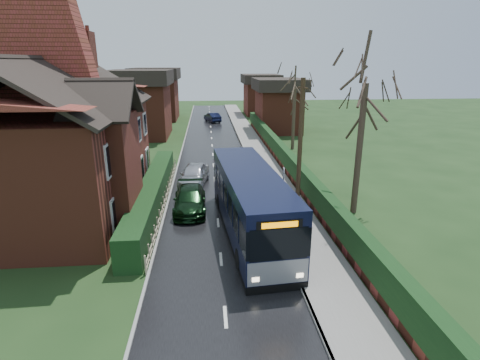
{
  "coord_description": "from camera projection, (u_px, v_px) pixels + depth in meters",
  "views": [
    {
      "loc": [
        -0.45,
        -16.94,
        8.48
      ],
      "look_at": [
        1.39,
        4.05,
        1.8
      ],
      "focal_mm": 28.0,
      "sensor_mm": 36.0,
      "label": 1
    }
  ],
  "objects": [
    {
      "name": "bus_stop_sign",
      "position": [
        283.0,
        181.0,
        22.36
      ],
      "size": [
        0.07,
        0.38,
        2.51
      ],
      "rotation": [
        0.0,
        0.0,
        -0.05
      ],
      "color": "slate",
      "rests_on": "ground"
    },
    {
      "name": "brick_house",
      "position": [
        61.0,
        138.0,
        21.17
      ],
      "size": [
        9.3,
        14.6,
        10.3
      ],
      "color": "brown",
      "rests_on": "ground"
    },
    {
      "name": "right_wall_hedge",
      "position": [
        291.0,
        165.0,
        28.35
      ],
      "size": [
        0.6,
        50.0,
        1.8
      ],
      "color": "brown",
      "rests_on": "ground"
    },
    {
      "name": "pavement",
      "position": [
        270.0,
        177.0,
        28.51
      ],
      "size": [
        2.5,
        100.0,
        0.14
      ],
      "primitive_type": "cube",
      "color": "slate",
      "rests_on": "ground"
    },
    {
      "name": "road",
      "position": [
        215.0,
        179.0,
        28.18
      ],
      "size": [
        6.0,
        100.0,
        0.02
      ],
      "primitive_type": "cube",
      "color": "black",
      "rests_on": "ground"
    },
    {
      "name": "tree_house_side",
      "position": [
        39.0,
        80.0,
        25.01
      ],
      "size": [
        4.3,
        4.3,
        9.78
      ],
      "color": "#342A1F",
      "rests_on": "ground"
    },
    {
      "name": "car_distant",
      "position": [
        212.0,
        117.0,
        55.02
      ],
      "size": [
        2.63,
        4.33,
        1.35
      ],
      "primitive_type": "imported",
      "rotation": [
        0.0,
        0.0,
        3.46
      ],
      "color": "black",
      "rests_on": "ground"
    },
    {
      "name": "bus",
      "position": [
        250.0,
        203.0,
        18.92
      ],
      "size": [
        3.4,
        11.06,
        3.31
      ],
      "rotation": [
        0.0,
        0.0,
        0.09
      ],
      "color": "black",
      "rests_on": "ground"
    },
    {
      "name": "kerb_right",
      "position": [
        255.0,
        178.0,
        28.41
      ],
      "size": [
        0.12,
        100.0,
        0.14
      ],
      "primitive_type": "cube",
      "color": "gray",
      "rests_on": "ground"
    },
    {
      "name": "car_green",
      "position": [
        190.0,
        200.0,
        22.15
      ],
      "size": [
        1.93,
        4.61,
        1.33
      ],
      "primitive_type": "imported",
      "rotation": [
        0.0,
        0.0,
        0.01
      ],
      "color": "black",
      "rests_on": "ground"
    },
    {
      "name": "tree_right_far",
      "position": [
        295.0,
        84.0,
        36.12
      ],
      "size": [
        4.44,
        4.44,
        8.58
      ],
      "color": "#3C2F23",
      "rests_on": "ground"
    },
    {
      "name": "ground",
      "position": [
        219.0,
        239.0,
        18.68
      ],
      "size": [
        140.0,
        140.0,
        0.0
      ],
      "primitive_type": "plane",
      "color": "#28451D",
      "rests_on": "ground"
    },
    {
      "name": "picket_fence",
      "position": [
        165.0,
        198.0,
        23.03
      ],
      "size": [
        0.1,
        16.0,
        0.9
      ],
      "primitive_type": null,
      "color": "gray",
      "rests_on": "ground"
    },
    {
      "name": "car_silver",
      "position": [
        194.0,
        175.0,
        26.8
      ],
      "size": [
        2.47,
        4.65,
        1.51
      ],
      "primitive_type": "imported",
      "rotation": [
        0.0,
        0.0,
        -0.16
      ],
      "color": "silver",
      "rests_on": "ground"
    },
    {
      "name": "kerb_left",
      "position": [
        174.0,
        180.0,
        27.91
      ],
      "size": [
        0.12,
        100.0,
        0.1
      ],
      "primitive_type": "cube",
      "color": "gray",
      "rests_on": "ground"
    },
    {
      "name": "front_hedge",
      "position": [
        153.0,
        193.0,
        22.86
      ],
      "size": [
        1.2,
        16.0,
        1.6
      ],
      "primitive_type": "cube",
      "color": "black",
      "rests_on": "ground"
    },
    {
      "name": "tree_right_near",
      "position": [
        367.0,
        73.0,
        19.7
      ],
      "size": [
        4.89,
        4.89,
        10.55
      ],
      "color": "#392B21",
      "rests_on": "ground"
    },
    {
      "name": "telegraph_pole",
      "position": [
        300.0,
        146.0,
        21.36
      ],
      "size": [
        0.38,
        0.96,
        7.66
      ],
      "rotation": [
        0.0,
        0.0,
        0.31
      ],
      "color": "#312415",
      "rests_on": "ground"
    }
  ]
}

